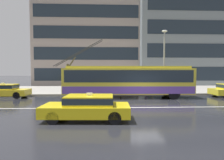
% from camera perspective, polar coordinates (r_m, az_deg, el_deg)
% --- Properties ---
extents(ground_plane, '(160.00, 160.00, 0.00)m').
position_cam_1_polar(ground_plane, '(13.89, 10.46, -7.54)').
color(ground_plane, '#232429').
extents(sidewalk_slab, '(80.00, 10.00, 0.14)m').
position_cam_1_polar(sidewalk_slab, '(23.65, 5.08, -3.00)').
color(sidewalk_slab, gray).
rests_on(sidewalk_slab, ground_plane).
extents(lane_centre_line, '(72.00, 0.14, 0.01)m').
position_cam_1_polar(lane_centre_line, '(12.74, 11.67, -8.49)').
color(lane_centre_line, silver).
rests_on(lane_centre_line, ground_plane).
extents(trolleybus, '(12.72, 2.92, 5.39)m').
position_cam_1_polar(trolleybus, '(16.89, 5.01, -0.11)').
color(trolleybus, gold).
rests_on(trolleybus, ground_plane).
extents(taxi_queued_behind_bus, '(4.29, 1.76, 1.39)m').
position_cam_1_polar(taxi_queued_behind_bus, '(19.60, -30.97, -2.79)').
color(taxi_queued_behind_bus, yellow).
rests_on(taxi_queued_behind_bus, ground_plane).
extents(taxi_oncoming_near, '(4.47, 1.98, 1.39)m').
position_cam_1_polar(taxi_oncoming_near, '(9.36, -7.80, -8.26)').
color(taxi_oncoming_near, yellow).
rests_on(taxi_oncoming_near, ground_plane).
extents(bus_shelter, '(4.08, 1.70, 2.57)m').
position_cam_1_polar(bus_shelter, '(20.78, 3.04, 1.70)').
color(bus_shelter, gray).
rests_on(bus_shelter, sidewalk_slab).
extents(pedestrian_at_shelter, '(1.28, 1.28, 1.91)m').
position_cam_1_polar(pedestrian_at_shelter, '(19.44, 2.76, 0.39)').
color(pedestrian_at_shelter, black).
rests_on(pedestrian_at_shelter, sidewalk_slab).
extents(pedestrian_approaching_curb, '(1.31, 1.31, 2.03)m').
position_cam_1_polar(pedestrian_approaching_curb, '(21.46, 12.88, 0.73)').
color(pedestrian_approaching_curb, '#46453A').
rests_on(pedestrian_approaching_curb, sidewalk_slab).
extents(pedestrian_walking_past, '(0.50, 0.50, 1.63)m').
position_cam_1_polar(pedestrian_walking_past, '(20.35, 10.75, -1.09)').
color(pedestrian_walking_past, '#2E234D').
rests_on(pedestrian_walking_past, sidewalk_slab).
extents(pedestrian_waiting_by_pole, '(1.27, 1.27, 1.91)m').
position_cam_1_polar(pedestrian_waiting_by_pole, '(19.26, -0.51, 0.44)').
color(pedestrian_waiting_by_pole, '#20334C').
rests_on(pedestrian_waiting_by_pole, sidewalk_slab).
extents(street_lamp, '(0.60, 0.32, 6.76)m').
position_cam_1_polar(street_lamp, '(20.47, 16.20, 7.35)').
color(street_lamp, gray).
rests_on(street_lamp, sidewalk_slab).
extents(street_tree_bare, '(1.45, 2.36, 4.00)m').
position_cam_1_polar(street_tree_bare, '(21.68, -13.65, 1.88)').
color(street_tree_bare, '#4D4725').
rests_on(street_tree_bare, sidewalk_slab).
extents(office_tower_corner_left, '(18.59, 10.53, 28.24)m').
position_cam_1_polar(office_tower_corner_left, '(37.16, -7.32, 21.13)').
color(office_tower_corner_left, '#A4948A').
rests_on(office_tower_corner_left, ground_plane).
extents(office_tower_corner_right, '(28.17, 12.47, 18.99)m').
position_cam_1_polar(office_tower_corner_right, '(40.29, 27.89, 12.59)').
color(office_tower_corner_right, gray).
rests_on(office_tower_corner_right, ground_plane).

